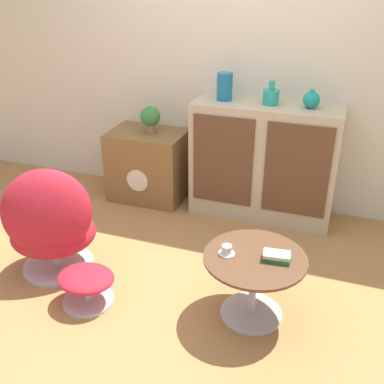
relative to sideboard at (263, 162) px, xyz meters
The scene contains 13 objects.
ground_plane 1.33m from the sideboard, 106.65° to the right, with size 12.00×12.00×0.00m, color #A87542.
wall_back 0.92m from the sideboard, 145.35° to the left, with size 6.40×0.06×2.60m.
sideboard is the anchor object (origin of this frame).
tv_console 1.05m from the sideboard, behind, with size 0.66×0.48×0.63m.
egg_chair 1.76m from the sideboard, 132.12° to the right, with size 0.76×0.74×0.81m.
ottoman 1.74m from the sideboard, 117.70° to the right, with size 0.37×0.32×0.23m.
coffee_table 1.31m from the sideboard, 80.53° to the right, with size 0.60×0.60×0.43m.
vase_leftmost 0.69m from the sideboard, behind, with size 0.13×0.13×0.22m.
vase_inner_left 0.55m from the sideboard, 11.89° to the left, with size 0.13×0.13×0.18m.
vase_inner_right 0.64m from the sideboard, ahead, with size 0.13×0.13×0.14m.
potted_plant 1.04m from the sideboard, behind, with size 0.17×0.17×0.23m.
teacup 1.31m from the sideboard, 87.82° to the right, with size 0.10×0.10×0.06m.
book_stack 1.32m from the sideboard, 75.22° to the right, with size 0.16×0.11×0.05m.
Camera 1 is at (0.94, -2.24, 1.93)m, focal length 42.00 mm.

